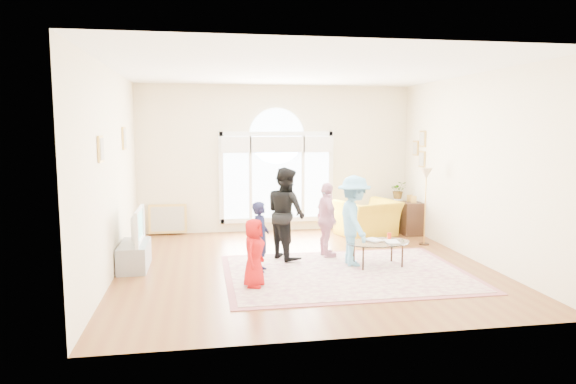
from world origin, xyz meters
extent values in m
plane|color=brown|center=(0.00, 0.00, 0.00)|extent=(6.00, 6.00, 0.00)
plane|color=beige|center=(0.00, 3.00, 1.60)|extent=(6.00, 0.00, 6.00)
plane|color=beige|center=(0.00, -3.00, 1.60)|extent=(6.00, 0.00, 6.00)
plane|color=beige|center=(-3.00, 0.00, 1.60)|extent=(0.00, 6.00, 6.00)
plane|color=beige|center=(3.00, 0.00, 1.60)|extent=(0.00, 6.00, 6.00)
plane|color=white|center=(0.00, 0.00, 3.20)|extent=(6.00, 6.00, 0.00)
cube|color=white|center=(0.00, 2.96, 0.25)|extent=(2.50, 0.08, 0.10)
cube|color=white|center=(0.00, 2.96, 2.15)|extent=(2.50, 0.08, 0.10)
cube|color=white|center=(-1.22, 2.96, 1.20)|extent=(0.10, 0.08, 2.00)
cube|color=white|center=(1.22, 2.96, 1.20)|extent=(0.10, 0.08, 2.00)
cube|color=#C6E2FF|center=(-0.90, 2.96, 1.20)|extent=(0.55, 0.02, 1.80)
cube|color=#C6E2FF|center=(0.90, 2.96, 1.20)|extent=(0.55, 0.02, 1.80)
cube|color=#C6E2FF|center=(0.00, 2.96, 1.20)|extent=(1.10, 0.02, 1.80)
cylinder|color=#C6E2FF|center=(0.00, 2.96, 2.10)|extent=(1.20, 0.02, 1.20)
cube|color=white|center=(-0.59, 2.95, 1.20)|extent=(0.07, 0.04, 1.80)
cube|color=white|center=(0.59, 2.95, 1.20)|extent=(0.07, 0.04, 1.80)
cube|color=white|center=(-0.90, 2.88, 1.92)|extent=(0.65, 0.12, 0.35)
cube|color=white|center=(0.00, 2.88, 1.92)|extent=(1.20, 0.12, 0.35)
cube|color=white|center=(0.90, 2.88, 1.92)|extent=(0.65, 0.12, 0.35)
cube|color=tan|center=(-2.98, 1.30, 2.10)|extent=(0.03, 0.34, 0.40)
cube|color=#ADA38E|center=(-2.96, 1.30, 2.10)|extent=(0.01, 0.28, 0.34)
cube|color=tan|center=(-2.98, -0.90, 2.00)|extent=(0.03, 0.30, 0.36)
cube|color=#ADA38E|center=(-2.96, -0.90, 2.00)|extent=(0.01, 0.24, 0.30)
cube|color=tan|center=(2.98, 2.05, 2.05)|extent=(0.03, 0.28, 0.34)
cube|color=#ADA38E|center=(2.96, 2.05, 2.05)|extent=(0.01, 0.22, 0.28)
cube|color=tan|center=(2.98, 2.05, 1.62)|extent=(0.03, 0.28, 0.34)
cube|color=#ADA38E|center=(2.96, 2.05, 1.62)|extent=(0.01, 0.22, 0.28)
cube|color=tan|center=(2.98, 2.40, 1.84)|extent=(0.03, 0.26, 0.32)
cube|color=#ADA38E|center=(2.96, 2.40, 1.84)|extent=(0.01, 0.20, 0.26)
cube|color=beige|center=(0.58, -0.58, 0.01)|extent=(3.60, 2.60, 0.02)
cube|color=#97555B|center=(0.58, -0.58, 0.01)|extent=(3.80, 2.80, 0.01)
cube|color=gray|center=(-2.75, 0.30, 0.21)|extent=(0.45, 1.00, 0.42)
imported|color=black|center=(-2.75, 0.30, 0.70)|extent=(0.13, 0.99, 0.57)
cube|color=#5EE7D5|center=(-2.66, 0.30, 0.70)|extent=(0.02, 0.81, 0.46)
ellipsoid|color=silver|center=(1.20, -0.28, 0.41)|extent=(1.13, 0.78, 0.02)
cylinder|color=black|center=(1.53, -0.06, 0.20)|extent=(0.03, 0.03, 0.40)
cylinder|color=black|center=(0.85, -0.11, 0.20)|extent=(0.03, 0.03, 0.40)
cylinder|color=black|center=(1.56, -0.45, 0.20)|extent=(0.03, 0.03, 0.40)
cylinder|color=black|center=(0.88, -0.50, 0.20)|extent=(0.03, 0.03, 0.40)
imported|color=#B2A58C|center=(1.05, -0.24, 0.43)|extent=(0.32, 0.35, 0.03)
imported|color=#B2A58C|center=(1.31, -0.35, 0.43)|extent=(0.24, 0.31, 0.02)
cylinder|color=red|center=(1.44, -0.16, 0.48)|extent=(0.07, 0.07, 0.12)
imported|color=gold|center=(1.83, 2.12, 0.38)|extent=(1.42, 1.32, 0.75)
cube|color=black|center=(2.78, 2.08, 0.35)|extent=(0.40, 0.50, 0.70)
cylinder|color=black|center=(2.66, 1.12, 0.01)|extent=(0.20, 0.20, 0.02)
cylinder|color=gold|center=(2.66, 1.12, 0.68)|extent=(0.02, 0.02, 1.35)
cone|color=#CCB284|center=(2.66, 1.12, 1.40)|extent=(0.30, 0.30, 0.22)
cylinder|color=white|center=(2.70, 2.62, 0.35)|extent=(0.20, 0.20, 0.70)
imported|color=#33722D|center=(2.70, 2.62, 0.90)|extent=(0.40, 0.37, 0.39)
cube|color=tan|center=(-2.37, 2.90, 0.00)|extent=(0.80, 0.14, 0.62)
imported|color=red|center=(-0.93, -1.04, 0.51)|extent=(0.48, 0.57, 0.98)
imported|color=#151735|center=(-0.74, -0.28, 0.58)|extent=(0.35, 0.45, 1.11)
imported|color=black|center=(-0.21, 0.47, 0.82)|extent=(0.86, 0.95, 1.59)
imported|color=pink|center=(0.52, 0.47, 0.68)|extent=(0.41, 0.80, 1.31)
imported|color=#63ABD4|center=(0.83, -0.15, 0.76)|extent=(0.58, 0.98, 1.49)
camera|label=1|loc=(-1.64, -8.18, 2.29)|focal=32.00mm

